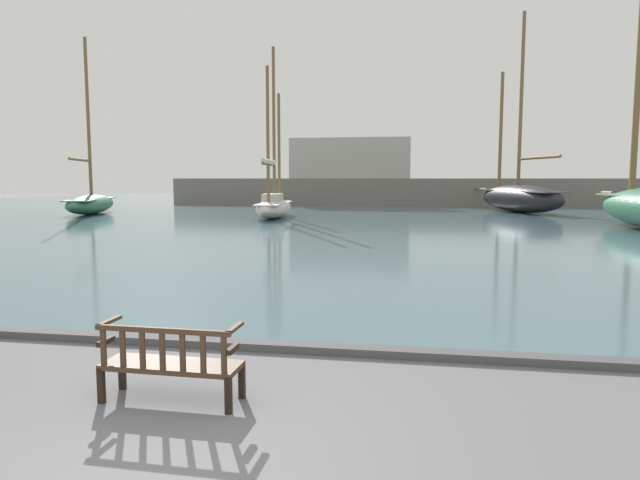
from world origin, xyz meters
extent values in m
cube|color=#476670|center=(0.00, 44.00, 0.04)|extent=(100.00, 80.00, 0.08)
cube|color=#4C4C50|center=(0.00, 3.85, 0.06)|extent=(40.00, 0.30, 0.12)
cube|color=black|center=(-1.34, 2.00, 0.21)|extent=(0.07, 0.07, 0.42)
cube|color=black|center=(0.19, 1.97, 0.21)|extent=(0.07, 0.07, 0.42)
cube|color=black|center=(-1.35, 1.55, 0.21)|extent=(0.07, 0.07, 0.42)
cube|color=black|center=(0.18, 1.52, 0.21)|extent=(0.07, 0.07, 0.42)
cube|color=#422D1E|center=(-0.58, 1.76, 0.42)|extent=(1.61, 0.55, 0.06)
cube|color=#422D1E|center=(-0.58, 1.54, 0.89)|extent=(1.60, 0.08, 0.06)
cube|color=#422D1E|center=(-1.30, 1.55, 0.66)|extent=(0.06, 0.04, 0.41)
cube|color=#422D1E|center=(-1.06, 1.55, 0.66)|extent=(0.06, 0.04, 0.41)
cube|color=#422D1E|center=(-0.82, 1.54, 0.66)|extent=(0.06, 0.04, 0.41)
cube|color=#422D1E|center=(-0.58, 1.54, 0.66)|extent=(0.06, 0.04, 0.41)
cube|color=#422D1E|center=(-0.34, 1.54, 0.66)|extent=(0.06, 0.04, 0.41)
cube|color=#422D1E|center=(-0.10, 1.53, 0.66)|extent=(0.06, 0.04, 0.41)
cube|color=#422D1E|center=(0.14, 1.53, 0.66)|extent=(0.06, 0.04, 0.41)
cube|color=black|center=(-1.35, 1.69, 0.69)|extent=(0.07, 0.30, 0.06)
cube|color=#422D1E|center=(-1.35, 1.78, 0.90)|extent=(0.07, 0.47, 0.04)
cube|color=black|center=(0.19, 1.65, 0.69)|extent=(0.07, 0.30, 0.06)
cube|color=#422D1E|center=(0.19, 1.74, 0.90)|extent=(0.07, 0.47, 0.04)
ellipsoid|color=#2D6647|center=(-20.67, 32.61, 0.74)|extent=(4.75, 9.22, 1.32)
cube|color=#5B9375|center=(-20.67, 32.61, 1.10)|extent=(3.90, 8.03, 0.08)
cylinder|color=brown|center=(-20.74, 32.82, 6.69)|extent=(0.22, 0.22, 11.10)
cylinder|color=brown|center=(-20.07, 30.60, 3.79)|extent=(1.52, 4.50, 0.18)
ellipsoid|color=black|center=(9.43, 39.74, 1.09)|extent=(6.01, 11.45, 2.02)
cube|color=#4C4C51|center=(9.43, 39.74, 1.64)|extent=(4.97, 9.97, 0.08)
cylinder|color=brown|center=(9.34, 40.01, 8.08)|extent=(0.26, 0.26, 12.80)
cylinder|color=brown|center=(10.20, 37.44, 3.99)|extent=(1.91, 5.19, 0.21)
cylinder|color=brown|center=(8.37, 42.93, 6.24)|extent=(0.26, 0.26, 9.12)
cylinder|color=brown|center=(7.32, 46.06, 1.66)|extent=(0.87, 2.08, 0.21)
ellipsoid|color=silver|center=(-6.92, 30.94, 0.67)|extent=(2.58, 7.62, 1.18)
cube|color=white|center=(-6.92, 30.94, 0.99)|extent=(2.03, 6.68, 0.08)
cube|color=beige|center=(-6.87, 30.38, 1.32)|extent=(1.23, 2.15, 0.58)
cylinder|color=brown|center=(-6.94, 31.13, 5.86)|extent=(0.19, 0.19, 9.66)
cylinder|color=brown|center=(-6.75, 29.11, 3.40)|extent=(0.52, 4.05, 0.15)
cylinder|color=silver|center=(-6.75, 29.11, 3.56)|extent=(0.64, 3.66, 0.31)
cylinder|color=brown|center=(-7.13, 33.17, 4.59)|extent=(0.19, 0.19, 7.11)
cylinder|color=brown|center=(-6.73, 28.89, 5.07)|extent=(0.19, 0.19, 8.08)
cylinder|color=brown|center=(13.37, 28.77, 6.79)|extent=(0.33, 0.33, 10.13)
cylinder|color=brown|center=(13.07, 32.02, 1.70)|extent=(0.43, 1.90, 0.26)
cube|color=slate|center=(0.00, 48.43, 1.28)|extent=(42.14, 2.40, 2.56)
cube|color=#B7B2A3|center=(-4.24, 48.43, 4.41)|extent=(11.05, 2.00, 3.70)
camera|label=1|loc=(2.20, -4.21, 2.56)|focal=32.00mm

